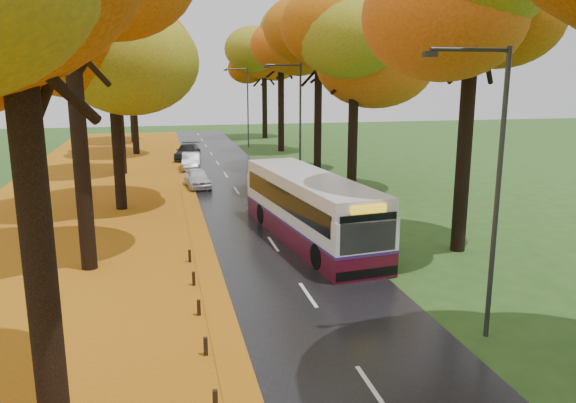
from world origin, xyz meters
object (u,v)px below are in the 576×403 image
object	(u,v)px
bus	(309,207)
car_dark	(188,152)
streetlamp_near	(491,174)
car_white	(198,178)
car_silver	(191,161)
streetlamp_mid	(296,116)
streetlamp_far	(245,101)

from	to	relation	value
bus	car_dark	xyz separation A→B (m)	(-4.06, 26.38, -0.87)
car_dark	streetlamp_near	bearing A→B (deg)	-69.17
streetlamp_near	car_white	world-z (taller)	streetlamp_near
car_silver	car_dark	bearing A→B (deg)	94.26
car_dark	streetlamp_mid	bearing A→B (deg)	-55.67
bus	car_dark	distance (m)	26.70
streetlamp_near	car_silver	world-z (taller)	streetlamp_near
streetlamp_far	bus	world-z (taller)	streetlamp_far
streetlamp_far	car_dark	xyz separation A→B (m)	(-6.30, -7.34, -4.01)
streetlamp_mid	car_white	bearing A→B (deg)	164.83
streetlamp_mid	car_dark	distance (m)	16.45
bus	car_dark	world-z (taller)	bus
streetlamp_far	car_dark	world-z (taller)	streetlamp_far
car_dark	car_white	bearing A→B (deg)	-78.92
bus	streetlamp_mid	bearing A→B (deg)	72.00
car_white	car_silver	bearing A→B (deg)	84.40
streetlamp_near	bus	bearing A→B (deg)	102.28
streetlamp_far	bus	size ratio (longest dim) A/B	0.70
bus	car_white	size ratio (longest dim) A/B	3.15
streetlamp_near	car_silver	size ratio (longest dim) A/B	2.05
streetlamp_mid	car_white	size ratio (longest dim) A/B	2.21
streetlamp_mid	car_dark	world-z (taller)	streetlamp_mid
streetlamp_mid	streetlamp_far	bearing A→B (deg)	90.00
car_white	car_dark	xyz separation A→B (m)	(0.00, 12.95, 0.05)
streetlamp_near	streetlamp_far	bearing A→B (deg)	90.00
bus	car_silver	bearing A→B (deg)	93.78
streetlamp_far	car_silver	bearing A→B (deg)	-116.21
streetlamp_near	streetlamp_mid	world-z (taller)	same
car_dark	bus	bearing A→B (deg)	-70.17
streetlamp_near	car_dark	size ratio (longest dim) A/B	1.74
bus	car_white	world-z (taller)	bus
streetlamp_near	car_white	bearing A→B (deg)	104.87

